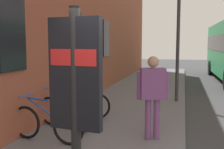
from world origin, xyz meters
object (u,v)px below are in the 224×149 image
(bicycle_end_of_row, at_px, (47,124))
(bicycle_far_end, at_px, (65,113))
(pedestrian_by_facade, at_px, (153,89))
(bicycle_by_door, at_px, (78,105))
(street_lamp, at_px, (179,20))
(transit_info_sign, at_px, (75,90))

(bicycle_end_of_row, distance_m, bicycle_far_end, 0.95)
(pedestrian_by_facade, bearing_deg, bicycle_by_door, 62.92)
(bicycle_far_end, distance_m, street_lamp, 5.32)
(bicycle_by_door, bearing_deg, transit_info_sign, -158.56)
(bicycle_by_door, height_order, street_lamp, street_lamp)
(transit_info_sign, bearing_deg, bicycle_far_end, 25.94)
(bicycle_by_door, distance_m, pedestrian_by_facade, 2.49)
(bicycle_end_of_row, relative_size, street_lamp, 0.37)
(bicycle_end_of_row, xyz_separation_m, street_lamp, (4.93, -2.51, 2.47))
(pedestrian_by_facade, relative_size, street_lamp, 0.37)
(bicycle_far_end, height_order, bicycle_by_door, same)
(bicycle_far_end, relative_size, transit_info_sign, 0.70)
(bicycle_end_of_row, distance_m, street_lamp, 6.06)
(bicycle_end_of_row, height_order, bicycle_by_door, same)
(bicycle_by_door, height_order, pedestrian_by_facade, pedestrian_by_facade)
(bicycle_by_door, height_order, transit_info_sign, transit_info_sign)
(bicycle_by_door, bearing_deg, street_lamp, -39.03)
(bicycle_far_end, height_order, street_lamp, street_lamp)
(pedestrian_by_facade, height_order, street_lamp, street_lamp)
(bicycle_by_door, relative_size, street_lamp, 0.36)
(transit_info_sign, distance_m, pedestrian_by_facade, 3.36)
(bicycle_end_of_row, bearing_deg, bicycle_by_door, 0.46)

